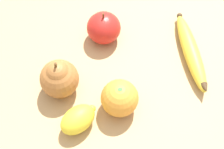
{
  "coord_description": "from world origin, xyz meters",
  "views": [
    {
      "loc": [
        -0.45,
        -0.07,
        0.62
      ],
      "look_at": [
        -0.12,
        0.03,
        0.03
      ],
      "focal_mm": 50.0,
      "sensor_mm": 36.0,
      "label": 1
    }
  ],
  "objects_px": {
    "pear": "(59,78)",
    "banana": "(191,51)",
    "orange": "(119,98)",
    "lemon": "(78,119)",
    "apple": "(104,28)"
  },
  "relations": [
    {
      "from": "orange",
      "to": "banana",
      "type": "bearing_deg",
      "value": -35.32
    },
    {
      "from": "orange",
      "to": "apple",
      "type": "bearing_deg",
      "value": 27.35
    },
    {
      "from": "banana",
      "to": "apple",
      "type": "bearing_deg",
      "value": -113.16
    },
    {
      "from": "orange",
      "to": "lemon",
      "type": "bearing_deg",
      "value": 133.05
    },
    {
      "from": "orange",
      "to": "lemon",
      "type": "relative_size",
      "value": 0.84
    },
    {
      "from": "orange",
      "to": "pear",
      "type": "height_order",
      "value": "pear"
    },
    {
      "from": "banana",
      "to": "pear",
      "type": "distance_m",
      "value": 0.31
    },
    {
      "from": "pear",
      "to": "banana",
      "type": "bearing_deg",
      "value": -56.64
    },
    {
      "from": "orange",
      "to": "lemon",
      "type": "xyz_separation_m",
      "value": [
        -0.06,
        0.07,
        -0.01
      ]
    },
    {
      "from": "banana",
      "to": "pear",
      "type": "xyz_separation_m",
      "value": [
        -0.17,
        0.26,
        0.03
      ]
    },
    {
      "from": "lemon",
      "to": "pear",
      "type": "bearing_deg",
      "value": 43.3
    },
    {
      "from": "banana",
      "to": "pear",
      "type": "bearing_deg",
      "value": -81.94
    },
    {
      "from": "banana",
      "to": "orange",
      "type": "xyz_separation_m",
      "value": [
        -0.18,
        0.12,
        0.02
      ]
    },
    {
      "from": "lemon",
      "to": "apple",
      "type": "bearing_deg",
      "value": 4.61
    },
    {
      "from": "banana",
      "to": "lemon",
      "type": "relative_size",
      "value": 2.31
    }
  ]
}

